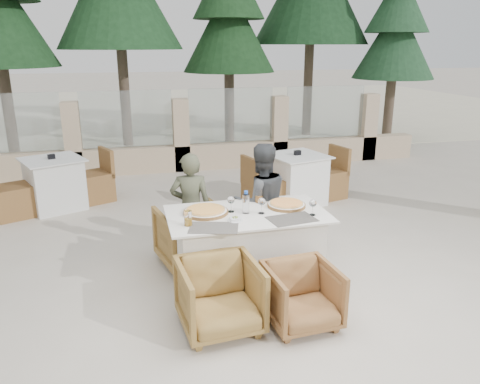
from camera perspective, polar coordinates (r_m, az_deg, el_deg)
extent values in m
plane|color=beige|center=(4.95, 0.04, -11.25)|extent=(80.00, 80.00, 0.00)
cube|color=beige|center=(18.39, -10.66, 9.83)|extent=(30.00, 16.00, 0.01)
cone|color=#1E4723|center=(11.74, -14.63, 21.26)|extent=(2.86, 2.86, 6.50)
cone|color=#1B411E|center=(11.69, -1.37, 18.12)|extent=(2.20, 2.20, 5.00)
cone|color=#1A3E1F|center=(12.99, 8.70, 21.86)|extent=(2.99, 2.99, 6.80)
cone|color=#224E2C|center=(12.55, 18.30, 16.11)|extent=(1.98, 1.98, 4.50)
cube|color=#59544D|center=(4.32, -3.22, -4.37)|extent=(0.51, 0.41, 0.00)
cube|color=#4E4943|center=(4.56, 6.34, -3.29)|extent=(0.49, 0.36, 0.00)
cylinder|color=orange|center=(4.68, -4.20, -2.28)|extent=(0.52, 0.52, 0.06)
cylinder|color=orange|center=(4.89, 5.67, -1.50)|extent=(0.44, 0.44, 0.05)
cylinder|color=#BDE2F9|center=(4.65, 0.73, -1.24)|extent=(0.08, 0.08, 0.23)
cylinder|color=gold|center=(4.37, -6.35, -3.20)|extent=(0.07, 0.07, 0.15)
cylinder|color=#BF701B|center=(4.98, 2.32, -0.46)|extent=(0.09, 0.09, 0.15)
imported|color=olive|center=(5.28, -5.82, -5.40)|extent=(0.86, 0.88, 0.67)
imported|color=brown|center=(5.49, 3.28, -4.59)|extent=(0.82, 0.84, 0.64)
imported|color=olive|center=(4.13, -2.48, -12.57)|extent=(0.73, 0.75, 0.63)
imported|color=olive|center=(4.24, 7.54, -12.44)|extent=(0.64, 0.65, 0.56)
imported|color=#4D503A|center=(5.28, -6.01, -1.93)|extent=(0.51, 0.38, 1.26)
imported|color=#3D4043|center=(5.25, 2.53, -1.36)|extent=(0.69, 0.55, 1.37)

